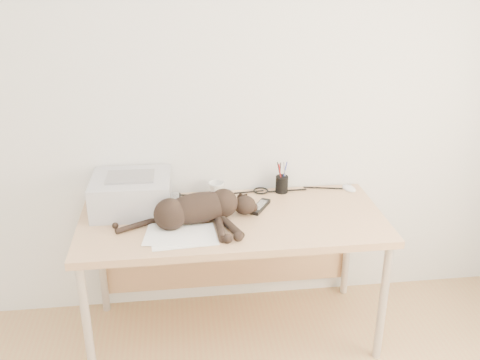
{
  "coord_description": "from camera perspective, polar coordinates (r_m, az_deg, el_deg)",
  "views": [
    {
      "loc": [
        -0.27,
        -1.09,
        2.04
      ],
      "look_at": [
        0.03,
        1.34,
        0.98
      ],
      "focal_mm": 40.0,
      "sensor_mm": 36.0,
      "label": 1
    }
  ],
  "objects": [
    {
      "name": "wall_back",
      "position": [
        2.95,
        -1.63,
        8.9
      ],
      "size": [
        3.5,
        0.0,
        3.5
      ],
      "primitive_type": "plane",
      "rotation": [
        1.57,
        0.0,
        0.0
      ],
      "color": "silver",
      "rests_on": "floor"
    },
    {
      "name": "desk",
      "position": [
        2.95,
        -0.96,
        -5.6
      ],
      "size": [
        1.6,
        0.7,
        0.74
      ],
      "color": "tan",
      "rests_on": "floor"
    },
    {
      "name": "printer",
      "position": [
        2.92,
        -11.48,
        -1.39
      ],
      "size": [
        0.42,
        0.36,
        0.2
      ],
      "color": "#B1B1B6",
      "rests_on": "desk"
    },
    {
      "name": "papers",
      "position": [
        2.66,
        -6.34,
        -5.91
      ],
      "size": [
        0.37,
        0.28,
        0.01
      ],
      "color": "white",
      "rests_on": "desk"
    },
    {
      "name": "cat",
      "position": [
        2.74,
        -4.78,
        -3.24
      ],
      "size": [
        0.74,
        0.36,
        0.17
      ],
      "rotation": [
        0.0,
        0.0,
        0.23
      ],
      "color": "black",
      "rests_on": "desk"
    },
    {
      "name": "mug",
      "position": [
        3.04,
        -2.54,
        -1.01
      ],
      "size": [
        0.12,
        0.12,
        0.08
      ],
      "primitive_type": "imported",
      "rotation": [
        0.0,
        0.0,
        0.52
      ],
      "color": "white",
      "rests_on": "desk"
    },
    {
      "name": "pen_cup",
      "position": [
        3.1,
        4.48,
        -0.42
      ],
      "size": [
        0.07,
        0.07,
        0.18
      ],
      "color": "black",
      "rests_on": "desk"
    },
    {
      "name": "remote_grey",
      "position": [
        2.99,
        -7.01,
        -2.25
      ],
      "size": [
        0.06,
        0.2,
        0.02
      ],
      "primitive_type": "cube",
      "rotation": [
        0.0,
        0.0,
        0.02
      ],
      "color": "gray",
      "rests_on": "desk"
    },
    {
      "name": "remote_black",
      "position": [
        2.91,
        2.16,
        -2.85
      ],
      "size": [
        0.14,
        0.18,
        0.02
      ],
      "primitive_type": "cube",
      "rotation": [
        0.0,
        0.0,
        -0.54
      ],
      "color": "black",
      "rests_on": "desk"
    },
    {
      "name": "mouse",
      "position": [
        3.2,
        11.56,
        -0.69
      ],
      "size": [
        0.09,
        0.12,
        0.03
      ],
      "primitive_type": "ellipsoid",
      "rotation": [
        0.0,
        0.0,
        0.33
      ],
      "color": "white",
      "rests_on": "desk"
    },
    {
      "name": "cable_tangle",
      "position": [
        3.09,
        -1.43,
        -1.34
      ],
      "size": [
        1.36,
        0.09,
        0.01
      ],
      "primitive_type": null,
      "color": "black",
      "rests_on": "desk"
    }
  ]
}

